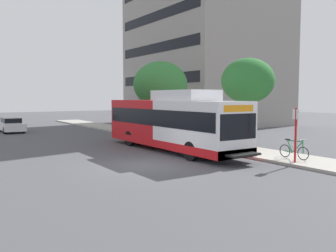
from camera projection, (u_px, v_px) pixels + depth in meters
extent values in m
plane|color=#4C4C51|center=(86.00, 146.00, 23.84)|extent=(120.00, 120.00, 0.00)
cube|color=#A8A399|center=(188.00, 141.00, 26.00)|extent=(3.00, 56.00, 0.14)
cube|color=white|center=(200.00, 126.00, 19.47)|extent=(2.54, 5.80, 2.73)
cube|color=red|center=(147.00, 120.00, 24.30)|extent=(2.54, 5.80, 2.73)
cube|color=red|center=(171.00, 142.00, 21.98)|extent=(2.57, 11.60, 0.44)
cube|color=black|center=(171.00, 117.00, 21.86)|extent=(2.58, 11.25, 0.96)
cube|color=black|center=(238.00, 127.00, 17.08)|extent=(2.34, 0.10, 1.24)
cube|color=orange|center=(238.00, 108.00, 17.00)|extent=(1.90, 0.08, 0.32)
cube|color=white|center=(185.00, 95.00, 20.54)|extent=(2.16, 4.06, 0.60)
cube|color=black|center=(243.00, 155.00, 16.85)|extent=(1.78, 0.60, 0.10)
cylinder|color=black|center=(191.00, 151.00, 18.37)|extent=(0.30, 1.00, 1.00)
cylinder|color=black|center=(224.00, 148.00, 19.60)|extent=(0.30, 1.00, 1.00)
cylinder|color=black|center=(130.00, 138.00, 24.02)|extent=(0.30, 1.00, 1.00)
cylinder|color=black|center=(159.00, 136.00, 25.26)|extent=(0.30, 1.00, 1.00)
cylinder|color=red|center=(296.00, 135.00, 17.05)|extent=(0.10, 0.10, 2.60)
cube|color=white|center=(296.00, 114.00, 16.96)|extent=(0.04, 0.36, 0.48)
torus|color=black|center=(303.00, 154.00, 17.74)|extent=(0.04, 0.66, 0.66)
torus|color=black|center=(285.00, 151.00, 18.66)|extent=(0.04, 0.66, 0.66)
cylinder|color=#19723F|center=(297.00, 147.00, 18.01)|extent=(0.05, 0.64, 0.64)
cylinder|color=#19723F|center=(290.00, 146.00, 18.38)|extent=(0.05, 0.34, 0.62)
cylinder|color=#19723F|center=(295.00, 141.00, 18.11)|extent=(0.05, 0.90, 0.05)
cylinder|color=#19723F|center=(288.00, 152.00, 18.47)|extent=(0.05, 0.45, 0.08)
cylinder|color=#19723F|center=(303.00, 147.00, 17.73)|extent=(0.05, 0.10, 0.67)
cylinder|color=black|center=(303.00, 140.00, 17.73)|extent=(0.52, 0.03, 0.03)
cube|color=black|center=(288.00, 139.00, 18.48)|extent=(0.12, 0.24, 0.06)
cylinder|color=#4C3823|center=(247.00, 124.00, 22.67)|extent=(0.28, 0.28, 2.90)
ellipsoid|color=#286B2D|center=(248.00, 81.00, 22.46)|extent=(3.31, 3.31, 2.82)
cylinder|color=#4C3823|center=(160.00, 119.00, 30.54)|extent=(0.28, 0.28, 2.48)
ellipsoid|color=#337A38|center=(160.00, 84.00, 30.30)|extent=(4.56, 4.56, 3.88)
cube|color=silver|center=(11.00, 126.00, 33.42)|extent=(1.80, 4.50, 0.70)
cube|color=black|center=(11.00, 121.00, 33.47)|extent=(1.48, 2.34, 0.56)
cylinder|color=black|center=(5.00, 130.00, 31.88)|extent=(0.20, 0.64, 0.64)
cylinder|color=black|center=(24.00, 129.00, 32.76)|extent=(0.20, 0.64, 0.64)
cylinder|color=black|center=(0.00, 128.00, 34.13)|extent=(0.20, 0.64, 0.64)
cylinder|color=black|center=(18.00, 127.00, 35.01)|extent=(0.20, 0.64, 0.64)
cube|color=black|center=(204.00, 109.00, 44.35)|extent=(13.81, 15.57, 1.10)
cube|color=black|center=(205.00, 81.00, 44.07)|extent=(13.81, 15.57, 1.10)
cube|color=black|center=(205.00, 52.00, 43.79)|extent=(13.81, 15.57, 1.10)
cube|color=black|center=(205.00, 23.00, 43.51)|extent=(13.81, 15.57, 1.10)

